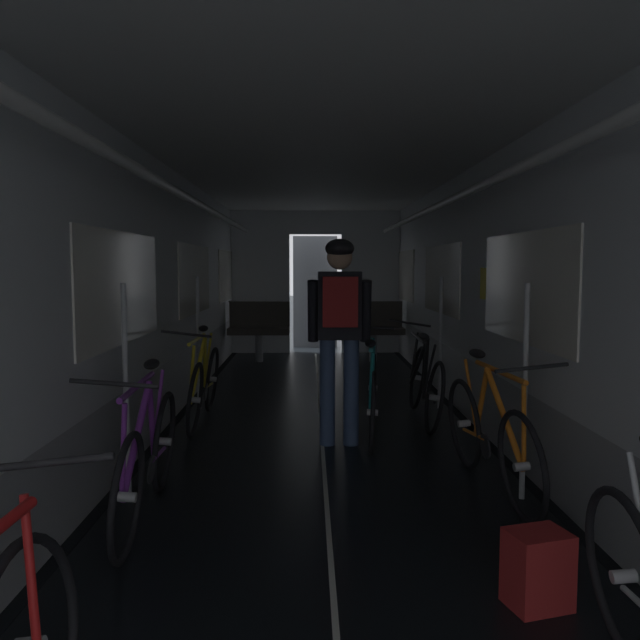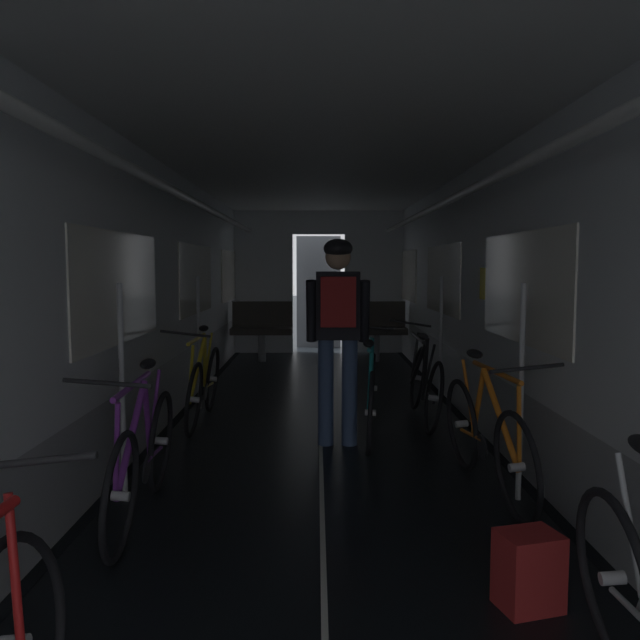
% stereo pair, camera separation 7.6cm
% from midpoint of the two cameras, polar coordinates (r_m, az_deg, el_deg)
% --- Properties ---
extents(train_car_shell, '(3.14, 12.34, 2.57)m').
position_cam_midpoint_polar(train_car_shell, '(5.45, 0.45, 6.93)').
color(train_car_shell, black).
rests_on(train_car_shell, ground).
extents(bench_seat_far_left, '(0.98, 0.51, 0.95)m').
position_cam_midpoint_polar(bench_seat_far_left, '(10.00, -5.07, -0.48)').
color(bench_seat_far_left, gray).
rests_on(bench_seat_far_left, ground).
extents(bench_seat_far_right, '(0.98, 0.51, 0.95)m').
position_cam_midpoint_polar(bench_seat_far_right, '(10.01, 5.25, -0.48)').
color(bench_seat_far_right, gray).
rests_on(bench_seat_far_right, ground).
extents(bicycle_yellow, '(0.44, 1.69, 0.95)m').
position_cam_midpoint_polar(bicycle_yellow, '(6.17, -10.16, -5.65)').
color(bicycle_yellow, black).
rests_on(bicycle_yellow, ground).
extents(bicycle_black, '(0.44, 1.69, 0.96)m').
position_cam_midpoint_polar(bicycle_black, '(6.22, 9.80, -5.58)').
color(bicycle_black, black).
rests_on(bicycle_black, ground).
extents(bicycle_orange, '(0.44, 1.69, 0.95)m').
position_cam_midpoint_polar(bicycle_orange, '(4.40, 15.30, -10.05)').
color(bicycle_orange, black).
rests_on(bicycle_orange, ground).
extents(bicycle_purple, '(0.44, 1.69, 0.95)m').
position_cam_midpoint_polar(bicycle_purple, '(3.94, -15.21, -11.82)').
color(bicycle_purple, black).
rests_on(bicycle_purple, ground).
extents(person_cyclist_aisle, '(0.53, 0.39, 1.73)m').
position_cam_midpoint_polar(person_cyclist_aisle, '(5.21, 2.05, 0.12)').
color(person_cyclist_aisle, '#384C75').
rests_on(person_cyclist_aisle, ground).
extents(bicycle_teal_in_aisle, '(0.44, 1.69, 0.94)m').
position_cam_midpoint_polar(bicycle_teal_in_aisle, '(5.59, 5.06, -6.69)').
color(bicycle_teal_in_aisle, black).
rests_on(bicycle_teal_in_aisle, ground).
extents(backpack_on_floor, '(0.30, 0.26, 0.34)m').
position_cam_midpoint_polar(backpack_on_floor, '(3.13, 19.07, -20.65)').
color(backpack_on_floor, maroon).
rests_on(backpack_on_floor, ground).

